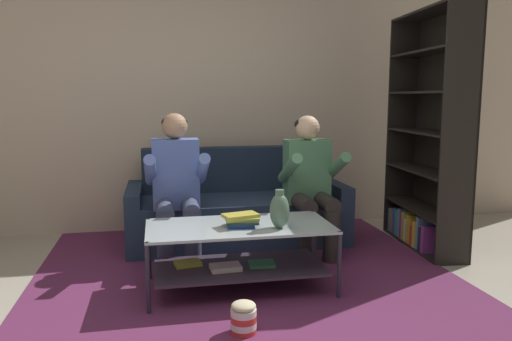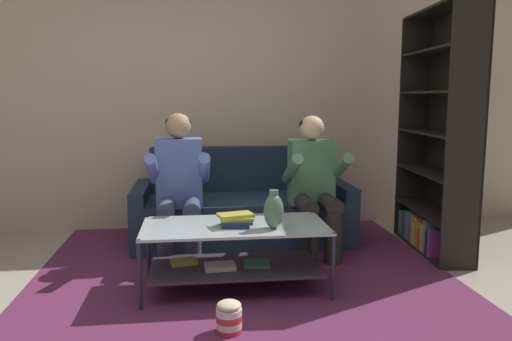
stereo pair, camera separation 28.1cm
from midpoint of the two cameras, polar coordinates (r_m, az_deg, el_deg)
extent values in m
plane|color=#B9B09E|center=(3.00, -7.81, -18.31)|extent=(16.80, 16.80, 0.00)
cube|color=beige|center=(5.14, -9.88, 9.44)|extent=(8.40, 0.12, 2.90)
cube|color=#23334A|center=(4.68, -3.94, -5.61)|extent=(1.72, 0.86, 0.43)
cube|color=#1E2B3F|center=(4.93, -4.50, 0.19)|extent=(1.72, 0.18, 0.43)
cube|color=#23334A|center=(4.64, -15.40, -5.25)|extent=(0.13, 0.86, 0.55)
cube|color=#23334A|center=(4.87, 6.95, -4.38)|extent=(0.13, 0.86, 0.55)
cylinder|color=#3C4461|center=(3.93, -12.28, -8.52)|extent=(0.14, 0.14, 0.43)
cylinder|color=#3C4461|center=(3.93, -9.34, -8.43)|extent=(0.14, 0.14, 0.43)
cylinder|color=#3C4461|center=(4.04, -12.36, -4.32)|extent=(0.14, 0.42, 0.14)
cylinder|color=#3C4461|center=(4.04, -9.52, -4.23)|extent=(0.14, 0.42, 0.14)
cube|color=#576DB6|center=(4.20, -11.06, -0.37)|extent=(0.38, 0.22, 0.58)
cylinder|color=#576DB6|center=(4.02, -13.96, -0.03)|extent=(0.09, 0.49, 0.31)
cylinder|color=#576DB6|center=(4.02, -8.16, 0.14)|extent=(0.09, 0.49, 0.31)
sphere|color=tan|center=(4.16, -11.21, 5.00)|extent=(0.21, 0.21, 0.21)
ellipsoid|color=black|center=(4.18, -11.22, 5.37)|extent=(0.21, 0.21, 0.13)
cylinder|color=#2C2925|center=(4.07, 4.00, -7.77)|extent=(0.14, 0.14, 0.43)
cylinder|color=#2C2925|center=(4.12, 6.70, -7.59)|extent=(0.14, 0.14, 0.43)
cylinder|color=#2C2925|center=(4.17, 3.39, -3.73)|extent=(0.14, 0.42, 0.14)
cylinder|color=#2C2925|center=(4.23, 6.02, -3.61)|extent=(0.14, 0.42, 0.14)
cube|color=#4E845D|center=(4.35, 3.99, -0.11)|extent=(0.38, 0.22, 0.55)
cylinder|color=#4E845D|center=(4.12, 1.93, 0.20)|extent=(0.09, 0.49, 0.31)
cylinder|color=#4E845D|center=(4.24, 7.30, 0.36)|extent=(0.09, 0.49, 0.31)
sphere|color=beige|center=(4.31, 4.04, 4.89)|extent=(0.21, 0.21, 0.21)
ellipsoid|color=black|center=(4.33, 3.98, 5.26)|extent=(0.21, 0.21, 0.13)
cube|color=#B3C2C5|center=(3.48, -4.24, -6.39)|extent=(1.28, 0.63, 0.02)
cube|color=#3B2F3E|center=(3.57, -4.18, -10.96)|extent=(1.17, 0.58, 0.02)
cylinder|color=#2A2835|center=(3.25, -14.75, -11.91)|extent=(0.03, 0.03, 0.47)
cylinder|color=#2A2835|center=(3.40, 7.14, -10.75)|extent=(0.03, 0.03, 0.47)
cylinder|color=#2A2835|center=(3.81, -14.23, -8.82)|extent=(0.03, 0.03, 0.47)
cylinder|color=#2A2835|center=(3.95, 4.37, -7.99)|extent=(0.03, 0.03, 0.47)
cube|color=gold|center=(3.62, -10.07, -10.43)|extent=(0.20, 0.16, 0.03)
cube|color=silver|center=(3.49, -5.85, -10.98)|extent=(0.22, 0.16, 0.03)
cube|color=#368852|center=(3.56, -1.64, -10.65)|extent=(0.19, 0.16, 0.02)
cube|color=#652850|center=(4.08, -3.84, -10.79)|extent=(3.13, 3.16, 0.01)
cube|color=slate|center=(4.08, -3.84, -10.76)|extent=(1.72, 1.74, 0.00)
ellipsoid|color=#51725A|center=(3.37, 0.31, -4.65)|extent=(0.13, 0.13, 0.24)
cylinder|color=#51725A|center=(3.34, 0.31, -2.67)|extent=(0.06, 0.06, 0.05)
cube|color=#2752B6|center=(3.45, -4.09, -6.15)|extent=(0.20, 0.18, 0.03)
cube|color=#1E2B2E|center=(3.43, -3.94, -5.84)|extent=(0.23, 0.19, 0.02)
cube|color=#A8BA45|center=(3.42, -4.00, -5.54)|extent=(0.22, 0.14, 0.02)
cube|color=gold|center=(3.43, -4.13, -5.16)|extent=(0.26, 0.19, 0.02)
cube|color=black|center=(5.12, 14.89, 4.69)|extent=(0.31, 0.04, 2.08)
cube|color=black|center=(4.13, 20.48, 3.62)|extent=(0.31, 0.04, 2.08)
cube|color=black|center=(4.68, 19.00, 4.19)|extent=(0.11, 1.11, 2.08)
cube|color=black|center=(4.80, 16.85, -8.11)|extent=(0.39, 1.09, 0.02)
cube|color=black|center=(4.72, 17.02, -4.19)|extent=(0.39, 1.09, 0.02)
cube|color=black|center=(4.66, 17.20, -0.03)|extent=(0.39, 1.09, 0.02)
cube|color=black|center=(4.62, 17.39, 4.22)|extent=(0.39, 1.09, 0.02)
cube|color=black|center=(4.61, 17.58, 8.51)|extent=(0.39, 1.09, 0.02)
cube|color=black|center=(4.63, 17.77, 12.79)|extent=(0.39, 1.09, 0.02)
cube|color=black|center=(4.67, 17.96, 16.90)|extent=(0.39, 1.09, 0.02)
cube|color=black|center=(5.22, 14.41, -5.49)|extent=(0.22, 0.04, 0.19)
cube|color=teal|center=(5.18, 14.55, -5.40)|extent=(0.22, 0.05, 0.23)
cube|color=#9E6948|center=(5.14, 15.01, -5.54)|extent=(0.27, 0.07, 0.23)
cube|color=#2F52B6|center=(5.07, 15.14, -5.57)|extent=(0.24, 0.07, 0.25)
cube|color=teal|center=(5.03, 15.54, -5.73)|extent=(0.27, 0.07, 0.25)
cube|color=#6C90B9|center=(4.97, 15.68, -5.75)|extent=(0.25, 0.06, 0.27)
cube|color=purple|center=(4.94, 16.06, -6.08)|extent=(0.28, 0.06, 0.24)
cube|color=gold|center=(4.90, 16.29, -6.06)|extent=(0.28, 0.06, 0.26)
cube|color=silver|center=(4.85, 16.34, -6.55)|extent=(0.25, 0.06, 0.20)
cube|color=gold|center=(4.80, 16.32, -6.42)|extent=(0.21, 0.06, 0.25)
cube|color=orange|center=(4.76, 16.72, -6.64)|extent=(0.24, 0.05, 0.24)
cube|color=red|center=(4.74, 17.12, -7.11)|extent=(0.28, 0.06, 0.17)
cube|color=yellow|center=(4.69, 17.44, -6.97)|extent=(0.28, 0.08, 0.23)
cube|color=#708FB7|center=(4.61, 17.40, -6.86)|extent=(0.21, 0.06, 0.28)
cube|color=#1E2530|center=(4.58, 17.84, -7.49)|extent=(0.24, 0.07, 0.21)
cube|color=purple|center=(4.54, 18.34, -7.51)|extent=(0.28, 0.07, 0.23)
cylinder|color=red|center=(3.00, -4.24, -17.86)|extent=(0.15, 0.15, 0.04)
cylinder|color=white|center=(2.98, -4.25, -17.21)|extent=(0.15, 0.15, 0.04)
cylinder|color=red|center=(2.97, -4.26, -16.55)|extent=(0.15, 0.15, 0.04)
cylinder|color=white|center=(2.95, -4.27, -15.88)|extent=(0.15, 0.15, 0.04)
ellipsoid|color=beige|center=(2.94, -4.28, -15.21)|extent=(0.14, 0.14, 0.05)
camera|label=1|loc=(0.14, -92.11, -0.31)|focal=35.00mm
camera|label=2|loc=(0.14, 87.89, 0.31)|focal=35.00mm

